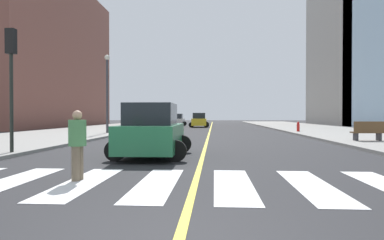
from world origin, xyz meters
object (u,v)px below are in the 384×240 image
park_bench (368,131)px  fire_hydrant (298,127)px  pedestrian_crossing (77,142)px  car_yellow_nearest (199,121)px  street_lamp (107,86)px  car_white_second (177,120)px  car_silver_third (201,120)px  car_green_fourth (152,132)px  traffic_light_far_corner (11,66)px

park_bench → fire_hydrant: park_bench is taller
fire_hydrant → pedestrian_crossing: bearing=-115.3°
park_bench → car_yellow_nearest: bearing=19.0°
pedestrian_crossing → street_lamp: size_ratio=0.26×
car_white_second → car_silver_third: (3.28, 7.97, -0.10)m
car_white_second → street_lamp: street_lamp is taller
car_green_fourth → park_bench: car_green_fourth is taller
car_white_second → car_silver_third: bearing=67.6°
car_yellow_nearest → fire_hydrant: size_ratio=4.97×
traffic_light_far_corner → fire_hydrant: 24.60m
car_yellow_nearest → street_lamp: (-6.97, -18.46, 3.17)m
car_white_second → car_silver_third: size_ratio=1.12×
car_silver_third → traffic_light_far_corner: traffic_light_far_corner is taller
fire_hydrant → street_lamp: street_lamp is taller
car_yellow_nearest → car_green_fourth: 33.50m
car_silver_third → pedestrian_crossing: (-1.00, -51.91, 0.18)m
car_silver_third → park_bench: size_ratio=2.04×
car_white_second → fire_hydrant: size_ratio=4.71×
car_white_second → car_silver_third: 8.62m
car_silver_third → car_green_fourth: 46.97m
car_white_second → traffic_light_far_corner: traffic_light_far_corner is taller
pedestrian_crossing → fire_hydrant: 25.98m
traffic_light_far_corner → car_white_second: bearing=86.5°
car_yellow_nearest → pedestrian_crossing: car_yellow_nearest is taller
street_lamp → fire_hydrant: bearing=11.9°
car_silver_third → pedestrian_crossing: bearing=-91.4°
park_bench → street_lamp: size_ratio=0.28×
car_green_fourth → pedestrian_crossing: car_green_fourth is taller
park_bench → street_lamp: (-17.96, 7.86, 3.40)m
street_lamp → car_green_fourth: bearing=-66.3°
car_silver_third → park_bench: (11.31, -39.79, -0.09)m
pedestrian_crossing → fire_hydrant: bearing=161.4°
street_lamp → car_silver_third: bearing=78.2°
car_white_second → pedestrian_crossing: bearing=-87.0°
car_white_second → park_bench: (14.60, -31.82, -0.19)m
traffic_light_far_corner → pedestrian_crossing: (4.70, -4.88, -2.65)m
car_silver_third → pedestrian_crossing: 51.92m
car_silver_third → fire_hydrant: size_ratio=4.19×
fire_hydrant → street_lamp: 17.46m
car_white_second → car_green_fourth: car_green_fourth is taller
car_white_second → pedestrian_crossing: size_ratio=2.40×
car_silver_third → street_lamp: street_lamp is taller
car_silver_third → car_yellow_nearest: bearing=-89.0°
car_yellow_nearest → pedestrian_crossing: bearing=-93.0°
car_white_second → pedestrian_crossing: 43.99m
car_green_fourth → pedestrian_crossing: (-0.97, -4.94, -0.01)m
car_white_second → traffic_light_far_corner: 39.23m
traffic_light_far_corner → pedestrian_crossing: bearing=-46.0°
car_silver_third → car_white_second: bearing=-112.7°
park_bench → pedestrian_crossing: size_ratio=1.05×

